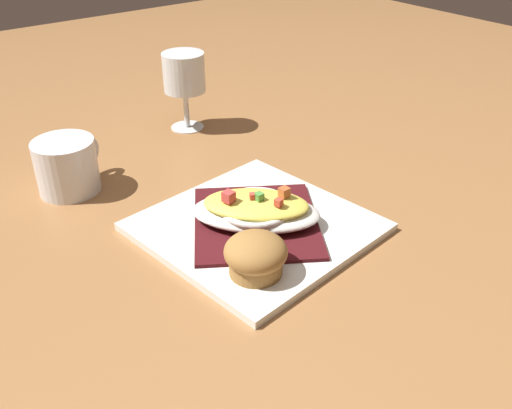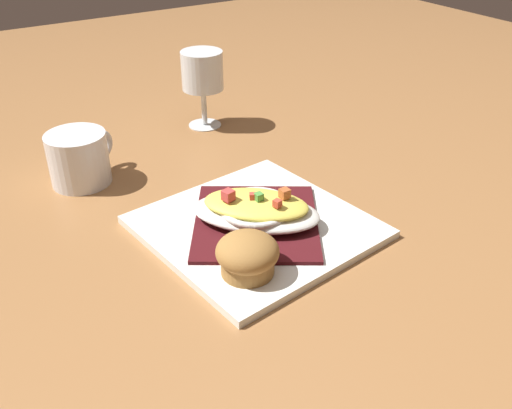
{
  "view_description": "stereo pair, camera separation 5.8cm",
  "coord_description": "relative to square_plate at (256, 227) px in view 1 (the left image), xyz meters",
  "views": [
    {
      "loc": [
        0.51,
        -0.39,
        0.43
      ],
      "look_at": [
        0.0,
        0.0,
        0.04
      ],
      "focal_mm": 39.63,
      "sensor_mm": 36.0,
      "label": 1
    },
    {
      "loc": [
        0.54,
        -0.34,
        0.43
      ],
      "look_at": [
        0.0,
        0.0,
        0.04
      ],
      "focal_mm": 39.63,
      "sensor_mm": 36.0,
      "label": 2
    }
  ],
  "objects": [
    {
      "name": "stemmed_glass",
      "position": [
        -0.35,
        0.11,
        0.09
      ],
      "size": [
        0.08,
        0.08,
        0.14
      ],
      "color": "white",
      "rests_on": "ground_plane"
    },
    {
      "name": "folded_napkin",
      "position": [
        0.0,
        0.0,
        0.01
      ],
      "size": [
        0.25,
        0.24,
        0.01
      ],
      "primitive_type": "cube",
      "rotation": [
        0.0,
        0.0,
        1.0
      ],
      "color": "#441115",
      "rests_on": "square_plate"
    },
    {
      "name": "ground_plane",
      "position": [
        0.0,
        0.0,
        -0.01
      ],
      "size": [
        2.6,
        2.6,
        0.0
      ],
      "primitive_type": "plane",
      "color": "#96663B"
    },
    {
      "name": "coffee_mug",
      "position": [
        -0.26,
        -0.16,
        0.03
      ],
      "size": [
        0.09,
        0.11,
        0.08
      ],
      "color": "white",
      "rests_on": "ground_plane"
    },
    {
      "name": "gratin_dish",
      "position": [
        0.0,
        -0.0,
        0.03
      ],
      "size": [
        0.19,
        0.19,
        0.05
      ],
      "color": "silver",
      "rests_on": "folded_napkin"
    },
    {
      "name": "square_plate",
      "position": [
        0.0,
        0.0,
        0.0
      ],
      "size": [
        0.3,
        0.3,
        0.01
      ],
      "primitive_type": "cube",
      "rotation": [
        0.0,
        0.0,
        0.13
      ],
      "color": "white",
      "rests_on": "ground_plane"
    },
    {
      "name": "muffin",
      "position": [
        0.08,
        -0.07,
        0.03
      ],
      "size": [
        0.08,
        0.08,
        0.05
      ],
      "color": "olive",
      "rests_on": "square_plate"
    }
  ]
}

